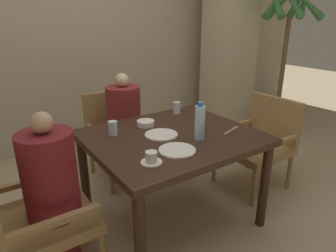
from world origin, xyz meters
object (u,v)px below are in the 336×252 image
Objects in this scene: diner_in_left_chair at (53,195)px; teacup_with_saucer at (151,158)px; diner_in_far_chair at (125,127)px; glass_tall_mid at (177,108)px; plate_main_right at (161,135)px; chair_far_side at (119,132)px; water_bottle at (200,122)px; potted_palm at (282,71)px; chair_left_side at (30,215)px; chair_right_side at (260,140)px; glass_tall_near at (113,128)px; bowl_small at (146,123)px; plate_main_left at (177,150)px.

diner_in_left_chair is 0.64m from teacup_with_saucer.
diner_in_far_chair is 10.33× the size of glass_tall_mid.
diner_in_far_chair reaches higher than plate_main_right.
chair_far_side reaches higher than teacup_with_saucer.
water_bottle is at bearing -10.51° from diner_in_left_chair.
plate_main_right is at bearing -162.84° from potted_palm.
potted_palm is 7.67× the size of water_bottle.
water_bottle reaches higher than chair_left_side.
plate_main_right is 0.89× the size of water_bottle.
diner_in_far_chair is (1.02, 0.80, 0.09)m from chair_left_side.
diner_in_left_chair is 10.31× the size of glass_tall_mid.
chair_right_side reaches higher than glass_tall_near.
plate_main_right is at bearing -137.76° from glass_tall_mid.
chair_right_side reaches higher than bowl_small.
chair_left_side is at bearing -180.00° from diner_in_left_chair.
teacup_with_saucer is 0.48× the size of water_bottle.
potted_palm is 2.54m from plate_main_right.
plate_main_left is (-0.14, -1.06, 0.20)m from diner_in_far_chair.
potted_palm is (3.37, 0.77, 0.41)m from chair_left_side.
glass_tall_near is (-0.36, -0.56, 0.25)m from diner_in_far_chair.
chair_left_side is 3.14× the size of water_bottle.
water_bottle is (0.11, -0.98, 0.32)m from diner_in_far_chair.
water_bottle is at bearing -110.78° from glass_tall_mid.
water_bottle is (-2.24, -0.96, 0.00)m from potted_palm.
bowl_small is (-0.07, -0.67, 0.31)m from chair_far_side.
glass_tall_near is (-0.29, 0.21, 0.05)m from plate_main_right.
teacup_with_saucer is at bearing -108.20° from diner_in_far_chair.
bowl_small is (-1.09, 0.27, 0.31)m from chair_right_side.
chair_left_side is at bearing -142.06° from diner_in_far_chair.
teacup_with_saucer is at bearing -90.04° from glass_tall_near.
plate_main_left is (0.88, -0.26, 0.29)m from chair_left_side.
chair_far_side is 6.11× the size of bowl_small.
potted_palm is at bearing 10.68° from glass_tall_mid.
chair_left_side reaches higher than glass_tall_near.
chair_left_side is 1.00× the size of chair_right_side.
plate_main_right is at bearing 1.61° from chair_left_side.
chair_right_side is at bearing 12.40° from teacup_with_saucer.
diner_in_far_chair is 1.30m from chair_right_side.
plate_main_right is at bearing 1.89° from diner_in_left_chair.
chair_left_side and chair_far_side have the same top height.
potted_palm is (2.35, -0.17, 0.41)m from chair_far_side.
plate_main_left is at bearing -163.26° from water_bottle.
glass_tall_mid is at bearing 69.22° from water_bottle.
chair_left_side is at bearing 180.00° from chair_right_side.
potted_palm is (2.35, -0.02, 0.32)m from diner_in_far_chair.
potted_palm is at bearing -4.05° from chair_far_side.
glass_tall_near is at bearing 89.96° from teacup_with_saucer.
glass_tall_mid reaches higher than teacup_with_saucer.
diner_in_left_chair is at bearing 160.79° from plate_main_left.
plate_main_left is 0.29m from water_bottle.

